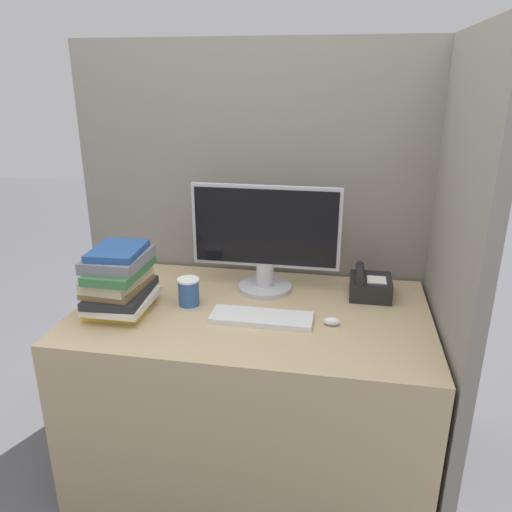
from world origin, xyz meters
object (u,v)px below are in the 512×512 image
at_px(book_stack, 119,281).
at_px(mouse, 332,321).
at_px(coffee_cup, 189,292).
at_px(desk_telephone, 369,286).
at_px(monitor, 265,241).
at_px(keyboard, 262,318).

bearing_deg(book_stack, mouse, 1.74).
relative_size(coffee_cup, desk_telephone, 0.60).
relative_size(monitor, keyboard, 1.62).
bearing_deg(book_stack, keyboard, 1.62).
xyz_separation_m(keyboard, mouse, (0.26, 0.01, 0.00)).
height_order(coffee_cup, book_stack, book_stack).
bearing_deg(coffee_cup, keyboard, -15.08).
relative_size(monitor, mouse, 10.12).
xyz_separation_m(mouse, desk_telephone, (0.14, 0.28, 0.03)).
relative_size(mouse, coffee_cup, 0.56).
bearing_deg(keyboard, book_stack, -178.38).
bearing_deg(book_stack, coffee_cup, 22.18).
xyz_separation_m(monitor, desk_telephone, (0.43, 0.01, -0.17)).
height_order(keyboard, book_stack, book_stack).
relative_size(monitor, coffee_cup, 5.62).
xyz_separation_m(mouse, book_stack, (-0.80, -0.02, 0.11)).
relative_size(coffee_cup, book_stack, 0.35).
height_order(mouse, book_stack, book_stack).
height_order(keyboard, coffee_cup, coffee_cup).
relative_size(keyboard, mouse, 6.25).
relative_size(mouse, desk_telephone, 0.33).
distance_m(monitor, coffee_cup, 0.37).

